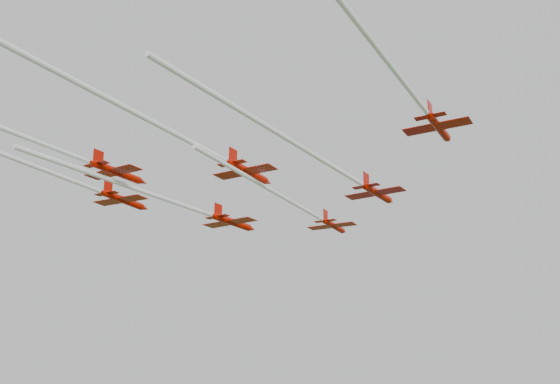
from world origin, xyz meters
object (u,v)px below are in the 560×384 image
(jet_row4_left, at_px, (58,149))
(jet_row2_left, at_px, (195,209))
(jet_row2_right, at_px, (337,169))
(jet_row3_mid, at_px, (208,151))
(jet_row3_left, at_px, (69,179))
(jet_lead, at_px, (308,211))
(jet_row3_right, at_px, (391,66))

(jet_row4_left, bearing_deg, jet_row2_left, 89.72)
(jet_row2_left, height_order, jet_row2_right, jet_row2_right)
(jet_row2_left, distance_m, jet_row3_mid, 19.48)
(jet_row4_left, bearing_deg, jet_row2_right, 40.25)
(jet_row2_left, bearing_deg, jet_row3_left, -129.12)
(jet_lead, height_order, jet_row3_right, jet_row3_right)
(jet_lead, xyz_separation_m, jet_row3_mid, (-5.87, -27.35, 1.35))
(jet_row2_right, bearing_deg, jet_row3_left, -163.62)
(jet_row3_mid, height_order, jet_row4_left, jet_row3_mid)
(jet_lead, height_order, jet_row3_left, jet_row3_left)
(jet_row2_right, distance_m, jet_row4_left, 35.41)
(jet_row2_right, distance_m, jet_row3_right, 24.79)
(jet_lead, distance_m, jet_row2_left, 18.91)
(jet_row2_left, relative_size, jet_row4_left, 1.04)
(jet_row4_left, bearing_deg, jet_lead, 72.44)
(jet_lead, distance_m, jet_row2_right, 22.78)
(jet_row3_mid, bearing_deg, jet_row2_left, 132.26)
(jet_row2_right, xyz_separation_m, jet_row4_left, (-31.51, -16.15, 0.54))
(jet_row3_mid, xyz_separation_m, jet_row4_left, (-15.92, -9.40, -1.37))
(jet_row3_mid, distance_m, jet_row3_right, 30.31)
(jet_row3_right, bearing_deg, jet_lead, 126.01)
(jet_lead, bearing_deg, jet_row3_mid, -92.79)
(jet_row3_left, relative_size, jet_row3_right, 0.90)
(jet_lead, relative_size, jet_row2_right, 0.94)
(jet_lead, bearing_deg, jet_row3_right, -55.72)
(jet_row3_left, distance_m, jet_row4_left, 17.69)
(jet_row2_left, bearing_deg, jet_row3_right, -27.15)
(jet_row2_left, xyz_separation_m, jet_row2_right, (25.30, -9.95, 0.62))
(jet_row3_left, distance_m, jet_row3_mid, 25.86)
(jet_lead, relative_size, jet_row3_mid, 1.07)
(jet_row2_right, bearing_deg, jet_row3_mid, -141.94)
(jet_lead, xyz_separation_m, jet_row3_left, (-31.13, -21.83, 1.81))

